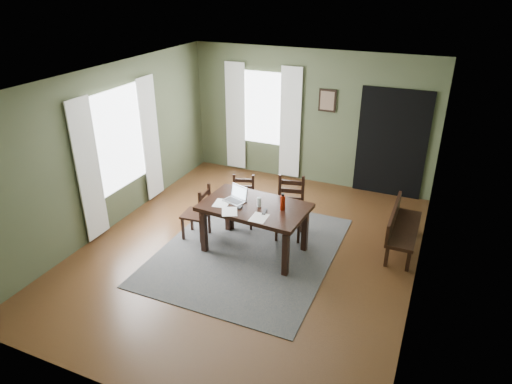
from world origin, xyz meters
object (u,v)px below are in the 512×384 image
at_px(chair_end, 198,213).
at_px(bench, 400,225).
at_px(dining_table, 255,211).
at_px(chair_back_left, 243,202).
at_px(water_bottle, 283,202).
at_px(chair_back_right, 290,209).
at_px(laptop, 237,197).

bearing_deg(chair_end, bench, 102.42).
bearing_deg(dining_table, chair_back_left, 130.31).
relative_size(chair_end, water_bottle, 3.49).
distance_m(chair_back_left, chair_back_right, 0.86).
bearing_deg(water_bottle, chair_back_right, 98.99).
distance_m(bench, laptop, 2.59).
xyz_separation_m(chair_back_left, chair_back_right, (0.86, -0.04, 0.07)).
relative_size(chair_back_left, bench, 0.68).
height_order(dining_table, chair_end, chair_end).
xyz_separation_m(dining_table, chair_back_left, (-0.52, 0.71, -0.28)).
distance_m(chair_end, water_bottle, 1.52).
relative_size(chair_back_left, water_bottle, 3.31).
xyz_separation_m(bench, water_bottle, (-1.63, -0.91, 0.50)).
bearing_deg(chair_end, chair_back_left, 140.93).
distance_m(chair_end, chair_back_right, 1.49).
bearing_deg(chair_back_right, chair_back_left, 164.54).
distance_m(chair_back_right, water_bottle, 0.77).
relative_size(chair_end, laptop, 2.34).
xyz_separation_m(dining_table, chair_back_right, (0.34, 0.67, -0.21)).
bearing_deg(chair_end, water_bottle, 86.47).
xyz_separation_m(chair_back_left, bench, (2.59, 0.24, -0.00)).
height_order(chair_back_right, water_bottle, water_bottle).
bearing_deg(laptop, bench, 39.77).
relative_size(chair_back_right, bench, 0.79).
relative_size(chair_back_right, laptop, 2.58).
bearing_deg(dining_table, laptop, 176.42).
distance_m(bench, water_bottle, 1.93).
bearing_deg(laptop, dining_table, 11.62).
xyz_separation_m(chair_back_right, laptop, (-0.66, -0.63, 0.37)).
relative_size(dining_table, chair_back_right, 1.63).
height_order(chair_end, chair_back_left, chair_end).
height_order(laptop, water_bottle, water_bottle).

